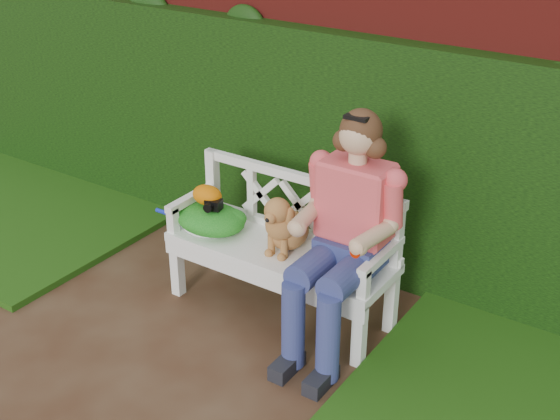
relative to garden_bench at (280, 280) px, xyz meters
The scene contains 11 objects.
ground 1.01m from the garden_bench, 111.53° to the right, with size 60.00×60.00×0.00m, color #391E11.
brick_wall 1.36m from the garden_bench, 109.91° to the left, with size 10.00×0.30×2.20m, color maroon.
ivy_hedge 1.05m from the garden_bench, 114.96° to the left, with size 10.00×0.18×1.70m, color #1D4A0D.
grass_left 2.77m from the garden_bench, behind, with size 2.60×2.00×0.05m, color #18390A.
garden_bench is the anchor object (origin of this frame).
seated_woman 0.72m from the garden_bench, ahead, with size 0.64×0.85×1.51m, color #D34343, non-canonical shape.
dog 0.44m from the garden_bench, 10.22° to the left, with size 0.27×0.36×0.40m, color #AD7D30, non-canonical shape.
tennis_racket 0.64m from the garden_bench, behind, with size 0.64×0.27×0.03m, color silver, non-canonical shape.
green_bag 0.61m from the garden_bench, behind, with size 0.49×0.38×0.17m, color #297D28, non-canonical shape.
camera_item 0.66m from the garden_bench, behind, with size 0.10×0.08×0.07m, color black.
baseball_glove 0.74m from the garden_bench, behind, with size 0.21×0.16×0.13m, color #C56104.
Camera 1 is at (2.67, -2.54, 2.82)m, focal length 48.00 mm.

